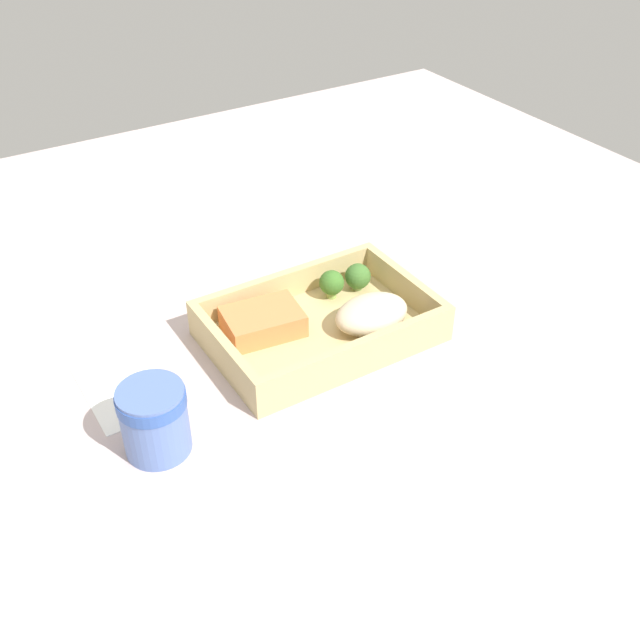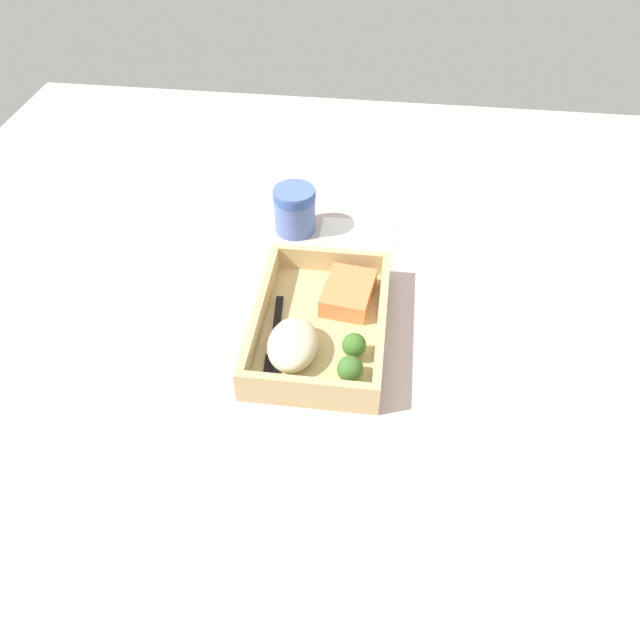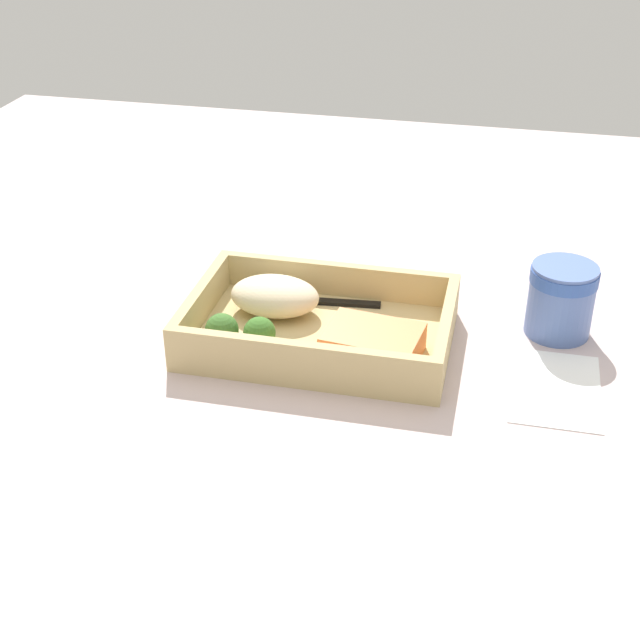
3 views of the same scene
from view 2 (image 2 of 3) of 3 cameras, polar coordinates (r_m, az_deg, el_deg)
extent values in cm
cube|color=#C3AEAC|center=(94.40, 0.00, -1.61)|extent=(160.00, 160.00, 2.00)
cube|color=tan|center=(93.26, 0.00, -0.93)|extent=(28.66, 19.23, 1.20)
cube|color=tan|center=(92.72, -5.53, 0.70)|extent=(28.66, 1.20, 3.95)
cube|color=tan|center=(91.08, 5.63, -0.29)|extent=(28.66, 1.20, 3.95)
cube|color=tan|center=(101.73, 0.99, 5.54)|extent=(1.20, 16.83, 3.95)
cube|color=tan|center=(82.20, -1.22, -6.38)|extent=(1.20, 16.83, 3.95)
cube|color=#ED7F47|center=(96.25, 2.59, 2.49)|extent=(10.66, 8.33, 3.08)
ellipsoid|color=beige|center=(87.54, -2.50, -2.22)|extent=(10.20, 7.10, 4.25)
cylinder|color=#809F4F|center=(88.32, 3.10, -3.04)|extent=(1.31, 1.31, 1.44)
sphere|color=#3B6C27|center=(87.11, 3.14, -2.30)|extent=(3.45, 3.45, 3.45)
cylinder|color=#87A863|center=(85.65, 2.74, -5.17)|extent=(1.38, 1.38, 1.08)
sphere|color=#3D6A2B|center=(84.49, 2.77, -4.49)|extent=(3.62, 3.62, 3.62)
cube|color=black|center=(93.10, -3.97, -0.45)|extent=(12.45, 2.29, 0.44)
cube|color=black|center=(87.67, -4.39, -4.07)|extent=(3.60, 2.52, 0.44)
cylinder|color=#536EB0|center=(111.51, -2.33, 10.01)|extent=(7.22, 7.22, 8.29)
cylinder|color=#3356A8|center=(109.86, -2.37, 11.30)|extent=(7.44, 7.44, 1.49)
cube|color=white|center=(112.68, 3.57, 7.86)|extent=(9.08, 13.84, 0.24)
camera|label=1|loc=(1.30, -34.80, 35.35)|focal=42.00mm
camera|label=3|loc=(1.13, 52.91, 21.32)|focal=50.00mm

